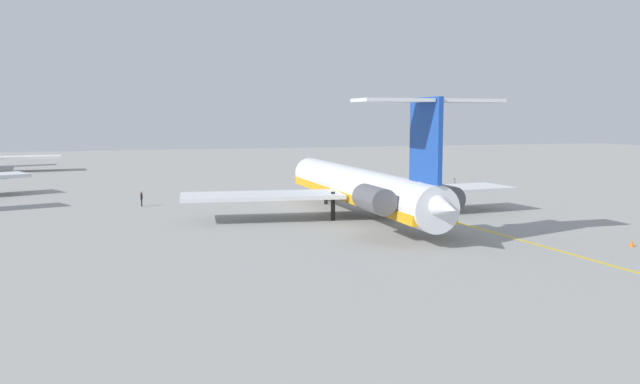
# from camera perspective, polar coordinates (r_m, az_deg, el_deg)

# --- Properties ---
(ground) EXTENTS (289.10, 289.10, 0.00)m
(ground) POSITION_cam_1_polar(r_m,az_deg,el_deg) (74.49, 10.80, -1.46)
(ground) COLOR gray
(main_jetliner) EXTENTS (39.92, 35.53, 11.64)m
(main_jetliner) POSITION_cam_1_polar(r_m,az_deg,el_deg) (65.91, 3.59, 0.40)
(main_jetliner) COLOR silver
(main_jetliner) RESTS_ON ground
(ground_crew_near_nose) EXTENTS (0.28, 0.42, 1.72)m
(ground_crew_near_nose) POSITION_cam_1_polar(r_m,az_deg,el_deg) (93.62, 11.44, 0.80)
(ground_crew_near_nose) COLOR black
(ground_crew_near_nose) RESTS_ON ground
(ground_crew_near_tail) EXTENTS (0.36, 0.33, 1.79)m
(ground_crew_near_tail) POSITION_cam_1_polar(r_m,az_deg,el_deg) (90.15, 7.27, 0.69)
(ground_crew_near_tail) COLOR black
(ground_crew_near_tail) RESTS_ON ground
(ground_crew_portside) EXTENTS (0.39, 0.27, 1.69)m
(ground_crew_portside) POSITION_cam_1_polar(r_m,az_deg,el_deg) (78.03, -15.06, -0.42)
(ground_crew_portside) COLOR black
(ground_crew_portside) RESTS_ON ground
(ground_crew_starboard) EXTENTS (0.27, 0.39, 1.68)m
(ground_crew_starboard) POSITION_cam_1_polar(r_m,az_deg,el_deg) (88.85, 9.30, 0.53)
(ground_crew_starboard) COLOR black
(ground_crew_starboard) RESTS_ON ground
(safety_cone_nose) EXTENTS (0.40, 0.40, 0.55)m
(safety_cone_nose) POSITION_cam_1_polar(r_m,az_deg,el_deg) (92.01, 10.16, 0.22)
(safety_cone_nose) COLOR #EA590F
(safety_cone_nose) RESTS_ON ground
(safety_cone_wingtip) EXTENTS (0.40, 0.40, 0.55)m
(safety_cone_wingtip) POSITION_cam_1_polar(r_m,az_deg,el_deg) (57.69, 25.17, -4.00)
(safety_cone_wingtip) COLOR #EA590F
(safety_cone_wingtip) RESTS_ON ground
(taxiway_centreline) EXTENTS (93.40, 3.40, 0.01)m
(taxiway_centreline) POSITION_cam_1_polar(r_m,az_deg,el_deg) (70.55, 9.17, -1.87)
(taxiway_centreline) COLOR gold
(taxiway_centreline) RESTS_ON ground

